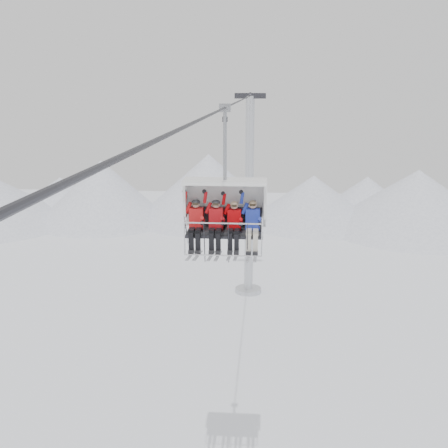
# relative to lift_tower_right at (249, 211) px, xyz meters

# --- Properties ---
(ridgeline) EXTENTS (72.00, 21.00, 7.00)m
(ridgeline) POSITION_rel_lift_tower_right_xyz_m (-1.58, 20.05, -2.94)
(ridgeline) COLOR white
(ridgeline) RESTS_ON ground
(lift_tower_right) EXTENTS (2.00, 1.80, 13.48)m
(lift_tower_right) POSITION_rel_lift_tower_right_xyz_m (0.00, 0.00, 0.00)
(lift_tower_right) COLOR #B4B7BC
(lift_tower_right) RESTS_ON ground
(haul_cable) EXTENTS (0.06, 50.00, 0.06)m
(haul_cable) POSITION_rel_lift_tower_right_xyz_m (0.00, -22.00, 7.52)
(haul_cable) COLOR #2B2B30
(haul_cable) RESTS_ON lift_tower_left
(chairlift_carrier) EXTENTS (2.26, 1.17, 3.98)m
(chairlift_carrier) POSITION_rel_lift_tower_right_xyz_m (0.00, -21.56, 4.87)
(chairlift_carrier) COLOR black
(chairlift_carrier) RESTS_ON haul_cable
(skier_far_left) EXTENTS (0.39, 1.69, 1.56)m
(skier_far_left) POSITION_rel_lift_tower_right_xyz_m (-0.79, -21.86, 4.41)
(skier_far_left) COLOR red
(skier_far_left) RESTS_ON chairlift_carrier
(skier_center_left) EXTENTS (0.39, 1.69, 1.56)m
(skier_center_left) POSITION_rel_lift_tower_right_xyz_m (-0.24, -21.86, 4.41)
(skier_center_left) COLOR red
(skier_center_left) RESTS_ON chairlift_carrier
(skier_center_right) EXTENTS (0.37, 1.69, 1.50)m
(skier_center_right) POSITION_rel_lift_tower_right_xyz_m (0.26, -21.87, 4.39)
(skier_center_right) COLOR #BA0307
(skier_center_right) RESTS_ON chairlift_carrier
(skier_far_right) EXTENTS (0.39, 1.69, 1.56)m
(skier_far_right) POSITION_rel_lift_tower_right_xyz_m (0.77, -21.86, 4.41)
(skier_far_right) COLOR #2235AD
(skier_far_right) RESTS_ON chairlift_carrier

